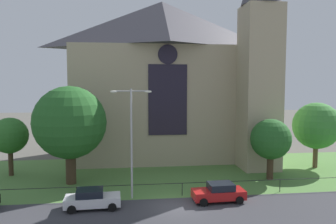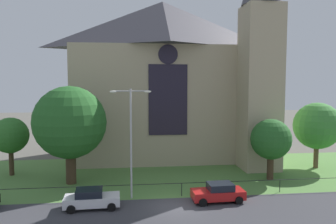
% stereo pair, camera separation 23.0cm
% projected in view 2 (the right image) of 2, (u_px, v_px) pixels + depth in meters
% --- Properties ---
extents(ground, '(160.00, 160.00, 0.00)m').
position_uv_depth(ground, '(163.00, 173.00, 35.96)').
color(ground, '#56544C').
extents(road_asphalt, '(120.00, 8.00, 0.01)m').
position_uv_depth(road_asphalt, '(179.00, 217.00, 24.08)').
color(road_asphalt, '#38383D').
rests_on(road_asphalt, ground).
extents(grass_verge, '(120.00, 20.00, 0.01)m').
position_uv_depth(grass_verge, '(164.00, 178.00, 33.98)').
color(grass_verge, '#517F3D').
rests_on(grass_verge, ground).
extents(church_building, '(23.20, 16.20, 26.00)m').
position_uv_depth(church_building, '(169.00, 78.00, 43.26)').
color(church_building, tan).
rests_on(church_building, ground).
extents(iron_railing, '(35.07, 0.07, 1.13)m').
position_uv_depth(iron_railing, '(182.00, 185.00, 28.55)').
color(iron_railing, black).
rests_on(iron_railing, ground).
extents(tree_left_far, '(3.70, 3.70, 6.06)m').
position_uv_depth(tree_left_far, '(10.00, 136.00, 34.74)').
color(tree_left_far, '#423021').
rests_on(tree_left_far, ground).
extents(tree_left_near, '(6.88, 6.88, 9.34)m').
position_uv_depth(tree_left_near, '(70.00, 123.00, 31.74)').
color(tree_left_near, '#423021').
rests_on(tree_left_near, ground).
extents(tree_right_far, '(5.23, 5.23, 7.43)m').
position_uv_depth(tree_right_far, '(317.00, 126.00, 37.78)').
color(tree_right_far, brown).
rests_on(tree_right_far, ground).
extents(tree_right_near, '(4.02, 4.02, 6.06)m').
position_uv_depth(tree_right_near, '(271.00, 140.00, 33.26)').
color(tree_right_near, '#423021').
rests_on(tree_right_near, ground).
extents(streetlamp_near, '(3.37, 0.26, 9.14)m').
position_uv_depth(streetlamp_near, '(131.00, 130.00, 27.57)').
color(streetlamp_near, '#B2B2B7').
rests_on(streetlamp_near, ground).
extents(parked_car_white, '(4.27, 2.17, 1.51)m').
position_uv_depth(parked_car_white, '(91.00, 199.00, 25.76)').
color(parked_car_white, silver).
rests_on(parked_car_white, ground).
extents(parked_car_red, '(4.27, 2.16, 1.51)m').
position_uv_depth(parked_car_red, '(218.00, 192.00, 27.23)').
color(parked_car_red, '#B21919').
rests_on(parked_car_red, ground).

